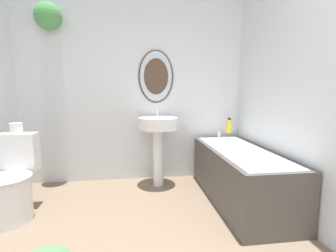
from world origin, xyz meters
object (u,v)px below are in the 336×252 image
Objects in this scene: toilet at (10,187)px; bathtub at (239,174)px; shampoo_bottle at (229,126)px; toilet_paper_roll at (16,128)px; pedestal_sink at (158,133)px.

toilet is 2.22m from bathtub.
bathtub is 0.77m from shampoo_bottle.
bathtub is 13.78× the size of toilet_paper_roll.
toilet_paper_roll is at bearing -164.52° from pedestal_sink.
shampoo_bottle is at bearing 11.67° from toilet_paper_roll.
toilet_paper_roll reaches higher than toilet.
pedestal_sink is (1.41, 0.60, 0.37)m from toilet.
pedestal_sink is at bearing 146.70° from bathtub.
toilet is 4.00× the size of shampoo_bottle.
toilet_paper_roll is at bearing -168.33° from shampoo_bottle.
pedestal_sink is at bearing 23.03° from toilet.
shampoo_bottle reaches higher than bathtub.
bathtub is at bearing -100.69° from shampoo_bottle.
toilet is at bearing -178.29° from bathtub.
toilet is 6.84× the size of toilet_paper_roll.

